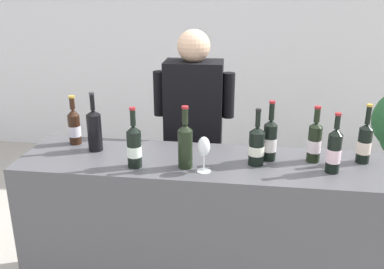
{
  "coord_description": "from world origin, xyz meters",
  "views": [
    {
      "loc": [
        0.17,
        -2.21,
        1.92
      ],
      "look_at": [
        -0.14,
        0.0,
        1.13
      ],
      "focal_mm": 40.47,
      "sensor_mm": 36.0,
      "label": 1
    }
  ],
  "objects_px": {
    "wine_bottle_2": "(74,126)",
    "wine_bottle_4": "(185,144)",
    "wine_bottle_6": "(134,146)",
    "wine_bottle_7": "(94,129)",
    "wine_bottle_5": "(364,143)",
    "wine_bottle_8": "(314,141)",
    "wine_bottle_1": "(257,146)",
    "wine_bottle_3": "(334,151)",
    "person_server": "(194,151)",
    "wine_bottle_0": "(270,140)",
    "wine_glass": "(204,148)"
  },
  "relations": [
    {
      "from": "wine_bottle_1",
      "to": "wine_bottle_2",
      "type": "xyz_separation_m",
      "value": [
        -1.1,
        0.17,
        0.0
      ]
    },
    {
      "from": "wine_bottle_6",
      "to": "wine_bottle_5",
      "type": "bearing_deg",
      "value": 10.75
    },
    {
      "from": "wine_bottle_5",
      "to": "wine_bottle_4",
      "type": "bearing_deg",
      "value": -168.0
    },
    {
      "from": "wine_bottle_4",
      "to": "wine_bottle_6",
      "type": "xyz_separation_m",
      "value": [
        -0.27,
        -0.03,
        -0.01
      ]
    },
    {
      "from": "wine_bottle_5",
      "to": "wine_glass",
      "type": "bearing_deg",
      "value": -164.02
    },
    {
      "from": "wine_bottle_3",
      "to": "wine_bottle_5",
      "type": "height_order",
      "value": "wine_bottle_5"
    },
    {
      "from": "wine_bottle_2",
      "to": "wine_bottle_4",
      "type": "bearing_deg",
      "value": -19.94
    },
    {
      "from": "wine_bottle_8",
      "to": "wine_glass",
      "type": "distance_m",
      "value": 0.62
    },
    {
      "from": "wine_bottle_1",
      "to": "wine_bottle_3",
      "type": "xyz_separation_m",
      "value": [
        0.39,
        -0.05,
        0.01
      ]
    },
    {
      "from": "wine_bottle_0",
      "to": "wine_bottle_4",
      "type": "relative_size",
      "value": 1.0
    },
    {
      "from": "wine_bottle_3",
      "to": "wine_bottle_7",
      "type": "distance_m",
      "value": 1.34
    },
    {
      "from": "wine_bottle_1",
      "to": "wine_bottle_5",
      "type": "xyz_separation_m",
      "value": [
        0.58,
        0.11,
        0.01
      ]
    },
    {
      "from": "wine_bottle_4",
      "to": "wine_bottle_6",
      "type": "height_order",
      "value": "wine_bottle_4"
    },
    {
      "from": "wine_bottle_1",
      "to": "person_server",
      "type": "bearing_deg",
      "value": 126.5
    },
    {
      "from": "wine_bottle_2",
      "to": "wine_bottle_3",
      "type": "xyz_separation_m",
      "value": [
        1.49,
        -0.22,
        0.01
      ]
    },
    {
      "from": "wine_bottle_2",
      "to": "wine_bottle_8",
      "type": "bearing_deg",
      "value": -3.31
    },
    {
      "from": "wine_bottle_6",
      "to": "wine_bottle_8",
      "type": "xyz_separation_m",
      "value": [
        0.96,
        0.21,
        -0.0
      ]
    },
    {
      "from": "wine_bottle_6",
      "to": "wine_bottle_7",
      "type": "relative_size",
      "value": 0.94
    },
    {
      "from": "wine_bottle_1",
      "to": "wine_bottle_8",
      "type": "xyz_separation_m",
      "value": [
        0.31,
        0.09,
        0.01
      ]
    },
    {
      "from": "wine_bottle_5",
      "to": "wine_bottle_8",
      "type": "distance_m",
      "value": 0.27
    },
    {
      "from": "wine_bottle_0",
      "to": "wine_bottle_2",
      "type": "height_order",
      "value": "wine_bottle_0"
    },
    {
      "from": "wine_bottle_2",
      "to": "wine_bottle_8",
      "type": "xyz_separation_m",
      "value": [
        1.41,
        -0.08,
        0.01
      ]
    },
    {
      "from": "wine_bottle_1",
      "to": "wine_bottle_7",
      "type": "relative_size",
      "value": 0.89
    },
    {
      "from": "wine_bottle_0",
      "to": "wine_bottle_1",
      "type": "bearing_deg",
      "value": -134.97
    },
    {
      "from": "wine_bottle_4",
      "to": "wine_bottle_5",
      "type": "distance_m",
      "value": 0.98
    },
    {
      "from": "wine_bottle_7",
      "to": "person_server",
      "type": "bearing_deg",
      "value": 43.21
    },
    {
      "from": "wine_bottle_5",
      "to": "wine_bottle_7",
      "type": "distance_m",
      "value": 1.52
    },
    {
      "from": "person_server",
      "to": "wine_bottle_8",
      "type": "bearing_deg",
      "value": -33.17
    },
    {
      "from": "wine_bottle_8",
      "to": "wine_bottle_7",
      "type": "bearing_deg",
      "value": -179.68
    },
    {
      "from": "wine_bottle_0",
      "to": "wine_bottle_7",
      "type": "distance_m",
      "value": 1.01
    },
    {
      "from": "wine_bottle_2",
      "to": "wine_bottle_5",
      "type": "distance_m",
      "value": 1.68
    },
    {
      "from": "wine_bottle_2",
      "to": "wine_bottle_7",
      "type": "relative_size",
      "value": 0.86
    },
    {
      "from": "wine_bottle_3",
      "to": "person_server",
      "type": "xyz_separation_m",
      "value": [
        -0.81,
        0.61,
        -0.29
      ]
    },
    {
      "from": "wine_bottle_6",
      "to": "wine_bottle_7",
      "type": "xyz_separation_m",
      "value": [
        -0.29,
        0.2,
        0.01
      ]
    },
    {
      "from": "wine_bottle_2",
      "to": "wine_bottle_4",
      "type": "xyz_separation_m",
      "value": [
        0.72,
        -0.26,
        0.02
      ]
    },
    {
      "from": "wine_bottle_2",
      "to": "wine_glass",
      "type": "distance_m",
      "value": 0.88
    },
    {
      "from": "wine_bottle_4",
      "to": "person_server",
      "type": "bearing_deg",
      "value": 93.92
    },
    {
      "from": "wine_bottle_3",
      "to": "wine_bottle_8",
      "type": "xyz_separation_m",
      "value": [
        -0.08,
        0.13,
        -0.0
      ]
    },
    {
      "from": "wine_bottle_8",
      "to": "wine_bottle_0",
      "type": "bearing_deg",
      "value": -176.44
    },
    {
      "from": "wine_bottle_5",
      "to": "person_server",
      "type": "height_order",
      "value": "person_server"
    },
    {
      "from": "wine_bottle_0",
      "to": "wine_bottle_1",
      "type": "height_order",
      "value": "wine_bottle_0"
    },
    {
      "from": "wine_bottle_1",
      "to": "wine_glass",
      "type": "relative_size",
      "value": 1.62
    },
    {
      "from": "wine_bottle_1",
      "to": "wine_bottle_3",
      "type": "distance_m",
      "value": 0.4
    },
    {
      "from": "wine_bottle_2",
      "to": "wine_bottle_3",
      "type": "bearing_deg",
      "value": -8.26
    },
    {
      "from": "wine_bottle_5",
      "to": "wine_bottle_1",
      "type": "bearing_deg",
      "value": -169.3
    },
    {
      "from": "person_server",
      "to": "wine_glass",
      "type": "bearing_deg",
      "value": -78.02
    },
    {
      "from": "wine_bottle_0",
      "to": "wine_glass",
      "type": "height_order",
      "value": "wine_bottle_0"
    },
    {
      "from": "wine_bottle_0",
      "to": "wine_bottle_3",
      "type": "height_order",
      "value": "wine_bottle_0"
    },
    {
      "from": "wine_bottle_0",
      "to": "wine_bottle_1",
      "type": "xyz_separation_m",
      "value": [
        -0.07,
        -0.07,
        -0.01
      ]
    },
    {
      "from": "wine_bottle_5",
      "to": "wine_bottle_8",
      "type": "xyz_separation_m",
      "value": [
        -0.27,
        -0.02,
        0.0
      ]
    }
  ]
}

